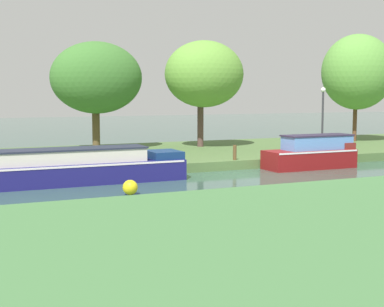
% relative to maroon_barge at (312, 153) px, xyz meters
% --- Properties ---
extents(ground_plane, '(120.00, 120.00, 0.00)m').
position_rel_maroon_barge_xyz_m(ground_plane, '(-3.22, -1.20, -0.66)').
color(ground_plane, '#35574C').
extents(riverbank_far, '(72.00, 10.00, 0.40)m').
position_rel_maroon_barge_xyz_m(riverbank_far, '(-3.22, 5.80, -0.46)').
color(riverbank_far, '#4D6A38').
rests_on(riverbank_far, ground_plane).
extents(maroon_barge, '(4.12, 1.46, 1.47)m').
position_rel_maroon_barge_xyz_m(maroon_barge, '(0.00, 0.00, 0.00)').
color(maroon_barge, maroon).
rests_on(maroon_barge, ground_plane).
extents(navy_narrowboat, '(10.07, 1.72, 1.31)m').
position_rel_maroon_barge_xyz_m(navy_narrowboat, '(-11.24, 0.00, -0.09)').
color(navy_narrowboat, navy).
rests_on(navy_narrowboat, ground_plane).
extents(willow_tree_left, '(4.71, 3.33, 5.49)m').
position_rel_maroon_barge_xyz_m(willow_tree_left, '(-7.55, 7.94, 3.39)').
color(willow_tree_left, brown).
rests_on(willow_tree_left, riverbank_far).
extents(willow_tree_centre, '(4.25, 3.81, 5.66)m').
position_rel_maroon_barge_xyz_m(willow_tree_centre, '(-2.01, 6.90, 3.62)').
color(willow_tree_centre, brown).
rests_on(willow_tree_centre, riverbank_far).
extents(willow_tree_right, '(4.42, 3.96, 6.39)m').
position_rel_maroon_barge_xyz_m(willow_tree_right, '(8.01, 6.66, 3.88)').
color(willow_tree_right, brown).
rests_on(willow_tree_right, riverbank_far).
extents(lamp_post, '(0.24, 0.24, 3.17)m').
position_rel_maroon_barge_xyz_m(lamp_post, '(2.31, 2.40, 1.71)').
color(lamp_post, '#333338').
rests_on(lamp_post, riverbank_far).
extents(mooring_post_near, '(0.16, 0.16, 0.53)m').
position_rel_maroon_barge_xyz_m(mooring_post_near, '(-7.75, 1.11, 0.01)').
color(mooring_post_near, '#523128').
rests_on(mooring_post_near, riverbank_far).
extents(mooring_post_far, '(0.15, 0.15, 0.65)m').
position_rel_maroon_barge_xyz_m(mooring_post_far, '(-3.28, 1.11, 0.07)').
color(mooring_post_far, brown).
rests_on(mooring_post_far, riverbank_far).
extents(channel_buoy, '(0.49, 0.49, 0.49)m').
position_rel_maroon_barge_xyz_m(channel_buoy, '(-9.37, -3.06, -0.41)').
color(channel_buoy, yellow).
rests_on(channel_buoy, ground_plane).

